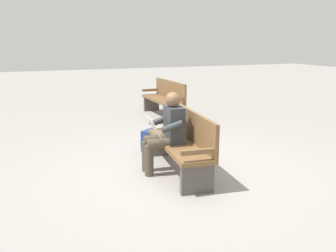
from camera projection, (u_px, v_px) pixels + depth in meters
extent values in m
plane|color=gray|center=(178.00, 171.00, 5.19)|extent=(40.00, 40.00, 0.00)
cube|color=brown|center=(178.00, 144.00, 5.09)|extent=(1.84, 0.69, 0.06)
cube|color=brown|center=(192.00, 126.00, 5.09)|extent=(1.79, 0.26, 0.45)
cube|color=brown|center=(199.00, 152.00, 4.26)|extent=(0.12, 0.48, 0.06)
cube|color=brown|center=(163.00, 122.00, 5.85)|extent=(0.12, 0.48, 0.06)
cube|color=#4C4742|center=(197.00, 179.00, 4.40)|extent=(0.13, 0.44, 0.39)
cube|color=#4C4742|center=(164.00, 144.00, 5.90)|extent=(0.13, 0.44, 0.39)
cube|color=#33383D|center=(174.00, 124.00, 5.06)|extent=(0.42, 0.27, 0.52)
sphere|color=brown|center=(173.00, 100.00, 4.97)|extent=(0.22, 0.22, 0.22)
cylinder|color=#4C4233|center=(162.00, 143.00, 4.97)|extent=(0.20, 0.43, 0.15)
cylinder|color=#4C4233|center=(158.00, 140.00, 5.16)|extent=(0.20, 0.43, 0.15)
cylinder|color=#4C4233|center=(149.00, 161.00, 4.98)|extent=(0.13, 0.13, 0.45)
cylinder|color=#4C4233|center=(146.00, 156.00, 5.16)|extent=(0.13, 0.13, 0.45)
cylinder|color=#33383D|center=(172.00, 127.00, 4.81)|extent=(0.13, 0.32, 0.18)
cylinder|color=#33383D|center=(163.00, 119.00, 5.25)|extent=(0.13, 0.32, 0.18)
cube|color=silver|center=(154.00, 127.00, 4.99)|extent=(0.41, 0.18, 0.27)
cube|color=navy|center=(151.00, 140.00, 6.15)|extent=(0.37, 0.39, 0.37)
cube|color=navy|center=(145.00, 142.00, 6.23)|extent=(0.17, 0.21, 0.17)
cube|color=brown|center=(162.00, 100.00, 8.95)|extent=(1.81, 0.51, 0.06)
cube|color=brown|center=(170.00, 90.00, 8.98)|extent=(1.80, 0.08, 0.45)
cube|color=brown|center=(176.00, 99.00, 8.16)|extent=(0.07, 0.48, 0.06)
cube|color=brown|center=(151.00, 90.00, 9.68)|extent=(0.07, 0.48, 0.06)
cube|color=#4C4742|center=(175.00, 114.00, 8.29)|extent=(0.09, 0.43, 0.39)
cube|color=#4C4742|center=(151.00, 104.00, 9.72)|extent=(0.09, 0.43, 0.39)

